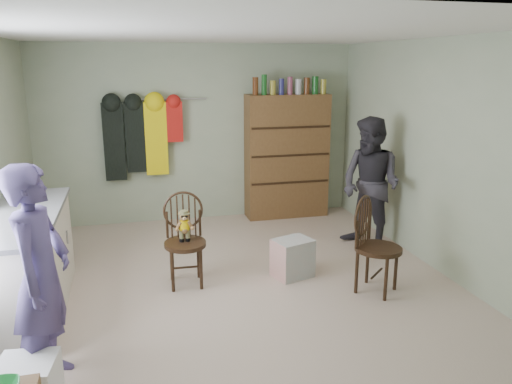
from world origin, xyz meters
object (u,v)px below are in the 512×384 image
object	(u,v)px
chair_far	(373,241)
dresser	(287,155)
chair_front	(185,234)
counter	(26,263)

from	to	relation	value
chair_far	dresser	xyz separation A→B (m)	(-0.05, 2.67, 0.39)
chair_front	chair_far	distance (m)	1.90
chair_front	chair_far	world-z (taller)	chair_far
chair_far	dresser	bearing A→B (deg)	48.75
counter	dresser	world-z (taller)	dresser
chair_front	dresser	bearing A→B (deg)	52.12
dresser	counter	bearing A→B (deg)	-144.32
counter	chair_far	size ratio (longest dim) A/B	1.90
counter	dresser	distance (m)	3.96
counter	chair_far	distance (m)	3.27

